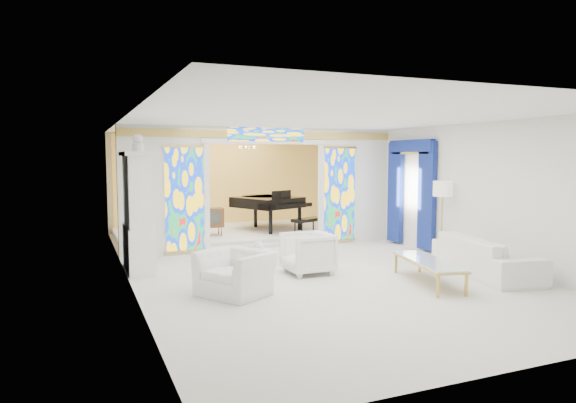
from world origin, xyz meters
name	(u,v)px	position (x,y,z in m)	size (l,w,h in m)	color
floor	(297,263)	(0.00, 0.00, 0.00)	(12.00, 12.00, 0.00)	silver
ceiling	(297,122)	(0.00, 0.00, 3.00)	(7.00, 12.00, 0.02)	white
wall_back	(222,181)	(0.00, 6.00, 1.50)	(7.00, 0.02, 3.00)	silver
wall_front	(526,232)	(0.00, -6.00, 1.50)	(7.00, 0.02, 3.00)	silver
wall_left	(125,199)	(-3.50, 0.00, 1.50)	(0.02, 12.00, 3.00)	silver
wall_right	(432,190)	(3.50, 0.00, 1.50)	(0.02, 12.00, 3.00)	silver
partition_wall	(265,182)	(0.00, 2.00, 1.65)	(7.00, 0.22, 3.00)	silver
stained_glass_left	(185,199)	(-2.03, 1.89, 1.30)	(0.90, 0.04, 2.40)	gold
stained_glass_right	(339,194)	(2.03, 1.89, 1.30)	(0.90, 0.04, 2.40)	gold
stained_glass_transom	(267,135)	(0.00, 1.89, 2.82)	(2.00, 0.04, 0.34)	gold
alcove_platform	(240,233)	(0.00, 4.10, 0.09)	(6.80, 3.80, 0.18)	silver
gold_curtain_back	(223,181)	(0.00, 5.88, 1.50)	(6.70, 0.10, 2.90)	#EBBE51
chandelier	(248,147)	(0.20, 4.00, 2.55)	(0.48, 0.48, 0.30)	gold
blue_drapes	(411,185)	(3.40, 0.70, 1.58)	(0.14, 1.85, 2.65)	navy
china_cabinet	(138,213)	(-3.22, 0.60, 1.17)	(0.56, 1.46, 2.72)	white
armchair_left	(235,273)	(-1.95, -1.91, 0.36)	(1.11, 0.97, 0.72)	white
armchair_right	(307,253)	(-0.21, -0.98, 0.40)	(0.86, 0.89, 0.81)	white
sofa	(486,256)	(2.95, -2.37, 0.37)	(2.53, 0.99, 0.74)	silver
side_table	(259,260)	(-1.21, -0.99, 0.36)	(0.46, 0.46, 0.54)	white
vase	(259,244)	(-1.21, -0.99, 0.65)	(0.20, 0.20, 0.21)	silver
coffee_table	(428,262)	(1.46, -2.54, 0.40)	(1.02, 2.02, 0.43)	silver
floor_lamp	(443,193)	(3.20, -0.76, 1.49)	(0.43, 0.43, 1.74)	gold
grand_piano	(269,202)	(0.84, 4.01, 0.96)	(2.15, 3.25, 1.16)	black
tv_console	(211,218)	(-1.04, 3.40, 0.66)	(0.64, 0.45, 0.73)	brown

